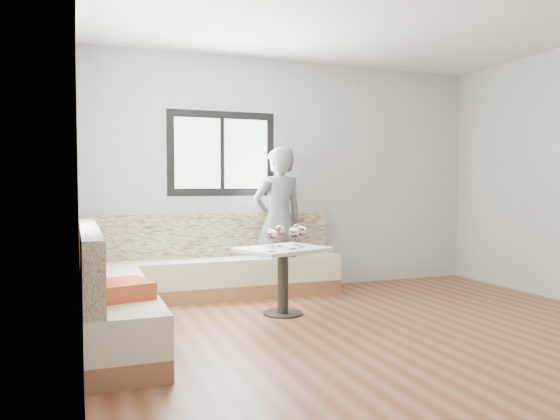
% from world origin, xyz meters
% --- Properties ---
extents(room, '(5.01, 5.01, 2.81)m').
position_xyz_m(room, '(-0.08, 0.08, 1.41)').
color(room, brown).
rests_on(room, ground).
extents(banquette, '(2.90, 2.80, 0.95)m').
position_xyz_m(banquette, '(-1.59, 1.62, 0.33)').
color(banquette, '#946041').
rests_on(banquette, ground).
extents(table, '(0.98, 0.87, 0.67)m').
position_xyz_m(table, '(-0.62, 1.22, 0.50)').
color(table, black).
rests_on(table, ground).
extents(person, '(0.68, 0.49, 1.73)m').
position_xyz_m(person, '(-0.31, 2.17, 0.86)').
color(person, slate).
rests_on(person, ground).
extents(olive_ramekin, '(0.09, 0.09, 0.03)m').
position_xyz_m(olive_ramekin, '(-0.75, 1.22, 0.68)').
color(olive_ramekin, white).
rests_on(olive_ramekin, table).
extents(wine_glass_a, '(0.10, 0.10, 0.22)m').
position_xyz_m(wine_glass_a, '(-0.83, 0.96, 0.82)').
color(wine_glass_a, white).
rests_on(wine_glass_a, table).
extents(wine_glass_b, '(0.10, 0.10, 0.22)m').
position_xyz_m(wine_glass_b, '(-0.57, 1.05, 0.82)').
color(wine_glass_b, white).
rests_on(wine_glass_b, table).
extents(wine_glass_c, '(0.10, 0.10, 0.22)m').
position_xyz_m(wine_glass_c, '(-0.44, 1.18, 0.82)').
color(wine_glass_c, white).
rests_on(wine_glass_c, table).
extents(wine_glass_d, '(0.10, 0.10, 0.22)m').
position_xyz_m(wine_glass_d, '(-0.61, 1.32, 0.82)').
color(wine_glass_d, white).
rests_on(wine_glass_d, table).
extents(wine_glass_e, '(0.10, 0.10, 0.22)m').
position_xyz_m(wine_glass_e, '(-0.40, 1.38, 0.82)').
color(wine_glass_e, white).
rests_on(wine_glass_e, table).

